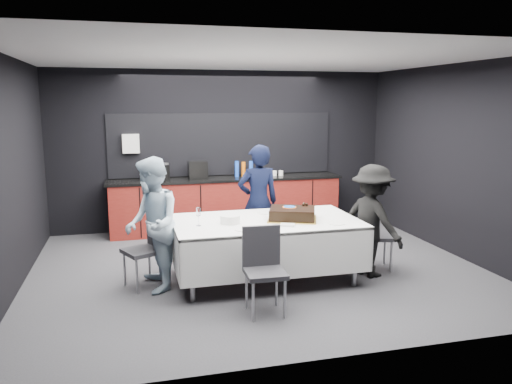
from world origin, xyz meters
TOP-DOWN VIEW (x-y plane):
  - ground at (0.00, 0.00)m, footprint 6.00×6.00m
  - room_shell at (0.00, 0.00)m, footprint 6.04×5.04m
  - kitchenette at (-0.02, 2.22)m, footprint 4.10×0.64m
  - party_table at (0.00, -0.40)m, footprint 2.32×1.32m
  - cake_assembly at (0.33, -0.46)m, footprint 0.74×0.67m
  - plate_stack at (-0.47, -0.46)m, footprint 0.24×0.24m
  - loose_plate_near at (-0.38, -0.82)m, footprint 0.21×0.21m
  - loose_plate_right_a at (0.63, -0.23)m, footprint 0.20×0.20m
  - loose_plate_right_b at (0.78, -0.80)m, footprint 0.21×0.21m
  - loose_plate_far at (0.10, -0.01)m, footprint 0.22×0.22m
  - fork_pile at (0.17, -0.78)m, footprint 0.20×0.17m
  - champagne_flute at (-0.86, -0.50)m, footprint 0.06×0.06m
  - chair_left at (-1.46, -0.25)m, footprint 0.56×0.56m
  - chair_right at (1.49, -0.34)m, footprint 0.51×0.51m
  - chair_near at (-0.29, -1.34)m, footprint 0.43×0.43m
  - person_center at (0.13, 0.50)m, footprint 0.62×0.43m
  - person_left at (-1.41, -0.41)m, footprint 0.66×0.83m
  - person_right at (1.37, -0.59)m, footprint 0.83×1.07m

SIDE VIEW (x-z plane):
  - ground at x=0.00m, z-range 0.00..0.00m
  - chair_left at x=-1.46m, z-range 0.07..1.00m
  - chair_right at x=1.49m, z-range 0.07..1.00m
  - chair_near at x=-0.29m, z-range 0.07..1.00m
  - kitchenette at x=-0.02m, z-range -0.48..1.57m
  - party_table at x=0.00m, z-range 0.25..1.03m
  - person_right at x=1.37m, z-range 0.00..1.46m
  - loose_plate_near at x=-0.38m, z-range 0.78..0.79m
  - loose_plate_right_a at x=0.63m, z-range 0.78..0.79m
  - loose_plate_right_b at x=0.78m, z-range 0.78..0.79m
  - loose_plate_far at x=0.10m, z-range 0.78..0.79m
  - fork_pile at x=0.17m, z-range 0.78..0.81m
  - person_left at x=-1.41m, z-range 0.00..1.61m
  - person_center at x=0.13m, z-range 0.00..1.66m
  - plate_stack at x=-0.47m, z-range 0.78..0.88m
  - cake_assembly at x=0.33m, z-range 0.76..0.95m
  - champagne_flute at x=-0.86m, z-range 0.83..1.05m
  - room_shell at x=0.00m, z-range 0.45..3.27m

